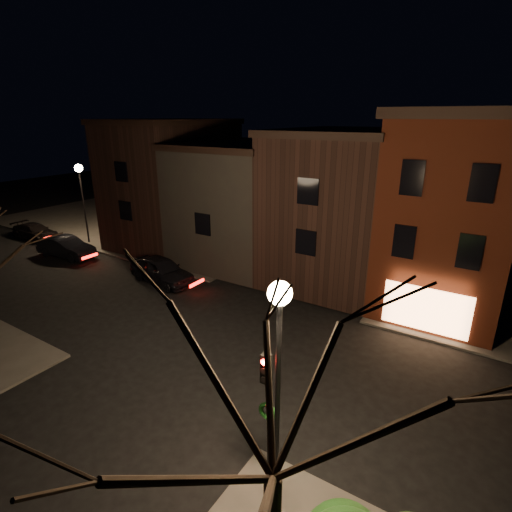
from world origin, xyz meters
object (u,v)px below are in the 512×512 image
(bare_tree_right, at_px, (275,370))
(street_lamp_near, at_px, (279,335))
(street_lamp_far, at_px, (80,182))
(traffic_signal, at_px, (267,395))
(parked_car_a, at_px, (162,270))
(parked_car_c, at_px, (35,232))
(parked_car_b, at_px, (66,247))

(bare_tree_right, bearing_deg, street_lamp_near, 117.47)
(street_lamp_far, bearing_deg, traffic_signal, -25.45)
(traffic_signal, relative_size, bare_tree_right, 0.48)
(parked_car_a, distance_m, parked_car_c, 16.30)
(parked_car_a, bearing_deg, parked_car_c, 94.18)
(street_lamp_near, bearing_deg, parked_car_b, 158.92)
(bare_tree_right, bearing_deg, parked_car_a, 141.76)
(parked_car_a, relative_size, parked_car_c, 1.04)
(street_lamp_far, height_order, parked_car_a, street_lamp_far)
(street_lamp_near, bearing_deg, bare_tree_right, -62.53)
(parked_car_a, bearing_deg, parked_car_b, 100.05)
(traffic_signal, relative_size, parked_car_c, 0.86)
(traffic_signal, distance_m, parked_car_b, 24.55)
(parked_car_a, distance_m, parked_car_b, 9.66)
(traffic_signal, height_order, parked_car_a, traffic_signal)
(bare_tree_right, bearing_deg, parked_car_b, 155.01)
(street_lamp_near, height_order, parked_car_b, street_lamp_near)
(street_lamp_near, relative_size, bare_tree_right, 0.76)
(parked_car_b, relative_size, parked_car_c, 1.03)
(parked_car_c, bearing_deg, parked_car_b, -104.63)
(street_lamp_far, bearing_deg, parked_car_c, -160.68)
(traffic_signal, bearing_deg, street_lamp_near, -39.37)
(street_lamp_near, bearing_deg, street_lamp_far, 154.17)
(bare_tree_right, xyz_separation_m, parked_car_b, (-24.82, 11.57, -5.35))
(street_lamp_near, relative_size, street_lamp_far, 1.00)
(bare_tree_right, relative_size, parked_car_a, 1.73)
(street_lamp_far, relative_size, traffic_signal, 1.60)
(bare_tree_right, distance_m, parked_car_c, 34.44)
(bare_tree_right, bearing_deg, parked_car_c, 157.58)
(parked_car_b, bearing_deg, parked_car_a, -93.13)
(parked_car_c, bearing_deg, traffic_signal, -111.31)
(street_lamp_far, height_order, traffic_signal, street_lamp_far)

